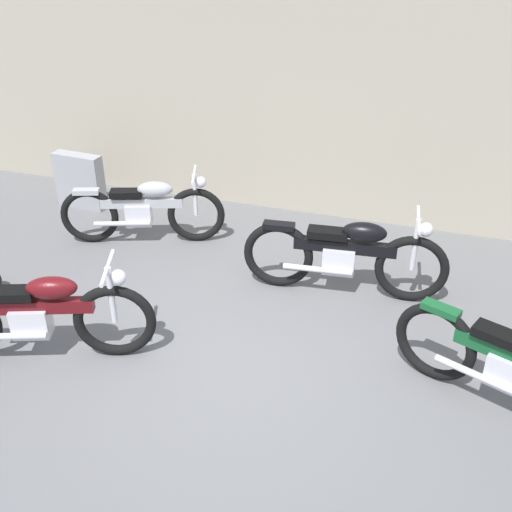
{
  "coord_description": "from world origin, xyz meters",
  "views": [
    {
      "loc": [
        1.62,
        -4.14,
        3.72
      ],
      "look_at": [
        -0.12,
        1.15,
        0.55
      ],
      "focal_mm": 42.93,
      "sensor_mm": 36.0,
      "label": 1
    }
  ],
  "objects_px": {
    "stone_marker": "(80,181)",
    "motorcycle_maroon": "(38,315)",
    "motorcycle_silver": "(144,210)",
    "motorcycle_black": "(346,255)"
  },
  "relations": [
    {
      "from": "motorcycle_maroon",
      "to": "motorcycle_silver",
      "type": "xyz_separation_m",
      "value": [
        -0.15,
        2.39,
        -0.03
      ]
    },
    {
      "from": "motorcycle_maroon",
      "to": "motorcycle_silver",
      "type": "height_order",
      "value": "motorcycle_maroon"
    },
    {
      "from": "motorcycle_maroon",
      "to": "motorcycle_silver",
      "type": "relative_size",
      "value": 1.06
    },
    {
      "from": "motorcycle_silver",
      "to": "stone_marker",
      "type": "bearing_deg",
      "value": 133.78
    },
    {
      "from": "motorcycle_maroon",
      "to": "motorcycle_silver",
      "type": "bearing_deg",
      "value": 73.28
    },
    {
      "from": "stone_marker",
      "to": "motorcycle_maroon",
      "type": "distance_m",
      "value": 3.42
    },
    {
      "from": "stone_marker",
      "to": "motorcycle_black",
      "type": "height_order",
      "value": "motorcycle_black"
    },
    {
      "from": "motorcycle_silver",
      "to": "motorcycle_black",
      "type": "distance_m",
      "value": 2.67
    },
    {
      "from": "stone_marker",
      "to": "motorcycle_black",
      "type": "xyz_separation_m",
      "value": [
        3.99,
        -1.09,
        0.09
      ]
    },
    {
      "from": "motorcycle_silver",
      "to": "motorcycle_black",
      "type": "xyz_separation_m",
      "value": [
        2.63,
        -0.42,
        0.03
      ]
    }
  ]
}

